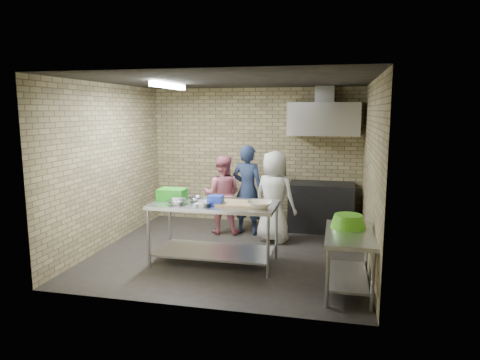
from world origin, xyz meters
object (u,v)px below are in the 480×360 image
woman_pink (222,195)px  green_crate (172,194)px  bottle_red (327,123)px  bottle_green (348,123)px  woman_white (274,197)px  prep_table (215,233)px  green_basin (348,221)px  side_counter (349,262)px  blue_tub (216,200)px  stove (321,207)px  man_navy (248,190)px

woman_pink → green_crate: bearing=70.0°
bottle_red → bottle_green: bottle_red is taller
woman_white → woman_pink: bearing=5.8°
prep_table → woman_white: woman_white is taller
green_basin → bottle_green: bearing=89.6°
side_counter → woman_white: 2.26m
side_counter → woman_pink: 3.11m
prep_table → green_basin: green_basin is taller
woman_pink → side_counter: bearing=131.4°
blue_tub → green_basin: (1.85, -0.22, -0.15)m
prep_table → green_basin: bearing=-9.5°
stove → blue_tub: bearing=-121.9°
man_navy → woman_pink: size_ratio=1.13×
green_crate → woman_white: bearing=39.7°
prep_table → woman_pink: woman_pink is taller
stove → woman_pink: bearing=-161.1°
woman_white → side_counter: bearing=145.0°
green_crate → bottle_red: (2.22, 2.30, 1.03)m
bottle_green → woman_white: (-1.22, -1.14, -1.23)m
bottle_red → man_navy: size_ratio=0.11×
stove → woman_white: size_ratio=0.76×
stove → woman_pink: (-1.78, -0.61, 0.28)m
prep_table → stove: size_ratio=1.53×
prep_table → bottle_green: size_ratio=12.22×
green_crate → bottle_green: (2.62, 2.30, 1.02)m
bottle_green → green_crate: bearing=-138.7°
blue_tub → green_basin: blue_tub is taller
prep_table → bottle_red: bottle_red is taller
stove → side_counter: bearing=-80.7°
green_basin → woman_pink: 2.91m
side_counter → green_basin: green_basin is taller
blue_tub → woman_white: 1.55m
green_basin → woman_pink: woman_pink is taller
woman_white → green_crate: bearing=61.4°
stove → blue_tub: 2.74m
woman_white → bottle_red: bearing=-104.1°
green_crate → bottle_green: bearing=41.3°
side_counter → bottle_green: bottle_green is taller
blue_tub → man_navy: man_navy is taller
green_basin → man_navy: man_navy is taller
side_counter → green_crate: (-2.62, 0.69, 0.62)m
side_counter → woman_pink: woman_pink is taller
stove → blue_tub: size_ratio=5.89×
prep_table → woman_pink: 1.62m
stove → bottle_green: (0.45, 0.24, 1.57)m
woman_pink → bottle_green: bearing=-163.8°
green_crate → prep_table: bearing=-9.7°
blue_tub → bottle_green: bottle_green is taller
bottle_red → woman_white: bearing=-125.8°
prep_table → bottle_green: bottle_green is taller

